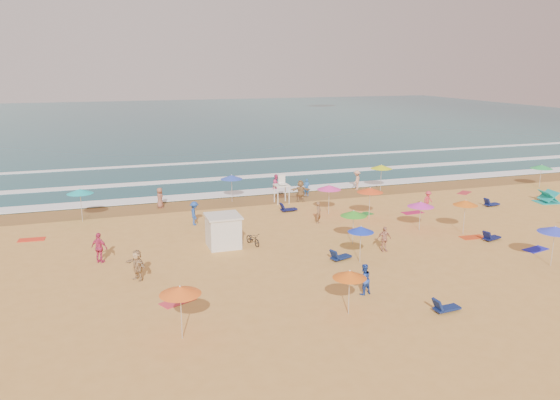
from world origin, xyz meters
name	(u,v)px	position (x,y,z in m)	size (l,w,h in m)	color
ground	(268,247)	(0.00, 0.00, 0.00)	(220.00, 220.00, 0.00)	gold
ocean	(149,122)	(0.00, 84.00, 0.00)	(220.00, 140.00, 0.18)	#0C4756
wet_sand	(225,202)	(0.00, 12.50, 0.01)	(220.00, 220.00, 0.00)	olive
surf_foam	(206,181)	(0.00, 21.32, 0.10)	(200.00, 18.70, 0.05)	white
cabana	(223,232)	(-2.72, 0.95, 1.00)	(2.00, 2.00, 2.00)	silver
cabana_roof	(223,216)	(-2.72, 0.95, 2.06)	(2.20, 2.20, 0.12)	silver
bicycle	(253,239)	(-0.82, 0.65, 0.41)	(0.55, 1.57, 0.82)	black
lifeguard_stand	(282,191)	(4.52, 10.69, 1.05)	(1.20, 1.20, 2.10)	white
beach_umbrellas	(339,201)	(5.90, 2.00, 2.16)	(57.45, 24.90, 0.79)	blue
loungers	(362,254)	(4.95, -3.67, 0.17)	(41.26, 20.74, 0.34)	#101C53
towels	(257,252)	(-0.93, -0.78, 0.01)	(48.84, 25.43, 0.03)	#C91949
beachgoers	(237,214)	(-0.72, 5.50, 0.85)	(38.25, 25.14, 2.14)	tan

